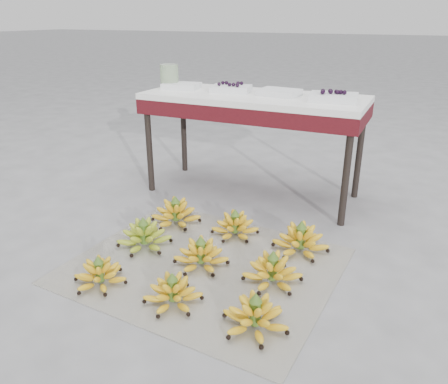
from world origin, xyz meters
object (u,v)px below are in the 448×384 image
at_px(newspaper_mat, 204,265).
at_px(tray_far_left, 182,86).
at_px(bunch_front_left, 100,274).
at_px(bunch_back_right, 301,241).
at_px(bunch_back_left, 176,214).
at_px(tray_left, 231,88).
at_px(vendor_table, 253,107).
at_px(glass_jar, 169,76).
at_px(bunch_front_center, 173,293).
at_px(tray_right, 279,92).
at_px(bunch_front_right, 255,316).
at_px(bunch_back_center, 235,226).
at_px(bunch_mid_right, 272,272).
at_px(bunch_mid_left, 144,236).
at_px(tray_far_right, 333,97).
at_px(bunch_mid_center, 201,255).

height_order(newspaper_mat, tray_far_left, tray_far_left).
xyz_separation_m(bunch_front_left, bunch_back_right, (0.76, 0.69, 0.01)).
height_order(newspaper_mat, bunch_back_left, bunch_back_left).
relative_size(bunch_back_right, tray_left, 1.17).
height_order(bunch_back_left, vendor_table, vendor_table).
relative_size(tray_far_left, glass_jar, 1.68).
bearing_deg(glass_jar, bunch_front_center, -59.20).
relative_size(vendor_table, glass_jar, 8.99).
bearing_deg(tray_right, tray_left, 179.30).
distance_m(bunch_front_center, bunch_front_right, 0.38).
height_order(vendor_table, tray_right, tray_right).
bearing_deg(bunch_back_center, bunch_front_center, -93.42).
relative_size(bunch_front_center, bunch_back_left, 0.99).
xyz_separation_m(bunch_mid_right, tray_right, (-0.34, 1.03, 0.65)).
bearing_deg(tray_far_left, bunch_front_left, -76.67).
distance_m(newspaper_mat, bunch_back_left, 0.52).
distance_m(bunch_front_left, bunch_back_left, 0.70).
xyz_separation_m(newspaper_mat, bunch_mid_left, (-0.38, 0.04, 0.06)).
bearing_deg(tray_far_right, tray_far_left, 178.21).
xyz_separation_m(bunch_mid_left, vendor_table, (0.24, 0.96, 0.54)).
height_order(vendor_table, tray_far_left, tray_far_left).
xyz_separation_m(newspaper_mat, bunch_front_left, (-0.36, -0.35, 0.05)).
distance_m(bunch_back_left, bunch_back_center, 0.38).
height_order(tray_left, glass_jar, glass_jar).
height_order(bunch_mid_right, tray_far_right, tray_far_right).
bearing_deg(bunch_front_center, bunch_front_right, -18.42).
height_order(bunch_mid_right, vendor_table, vendor_table).
bearing_deg(bunch_mid_center, bunch_front_right, -33.61).
bearing_deg(tray_far_left, bunch_back_left, -64.54).
xyz_separation_m(bunch_front_right, bunch_back_left, (-0.77, 0.69, 0.00)).
distance_m(tray_left, tray_far_right, 0.69).
bearing_deg(bunch_back_right, bunch_front_right, -98.60).
bearing_deg(bunch_front_left, tray_left, 93.72).
bearing_deg(tray_left, tray_far_right, -4.80).
height_order(newspaper_mat, bunch_back_center, bunch_back_center).
relative_size(bunch_back_left, vendor_table, 0.22).
relative_size(vendor_table, tray_far_right, 4.76).
relative_size(bunch_front_left, tray_left, 0.94).
height_order(bunch_back_left, tray_right, tray_right).
xyz_separation_m(tray_right, tray_far_right, (0.35, -0.05, 0.00)).
relative_size(bunch_mid_right, tray_left, 1.00).
height_order(bunch_front_center, tray_far_left, tray_far_left).
xyz_separation_m(bunch_front_center, bunch_mid_left, (-0.40, 0.37, 0.01)).
relative_size(newspaper_mat, tray_far_left, 4.67).
height_order(bunch_front_left, bunch_mid_left, bunch_mid_left).
bearing_deg(bunch_front_right, tray_right, 108.05).
xyz_separation_m(bunch_back_right, tray_right, (-0.37, 0.69, 0.64)).
height_order(bunch_back_center, tray_left, tray_left).
bearing_deg(bunch_back_left, tray_left, 78.70).
relative_size(bunch_back_center, tray_left, 0.99).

